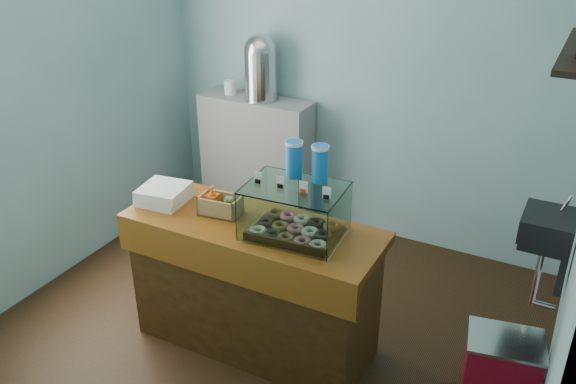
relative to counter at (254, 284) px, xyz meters
The scene contains 9 objects.
ground 0.52m from the counter, 90.00° to the left, with size 3.50×3.50×0.00m, color black.
room_shell 1.27m from the counter, 84.37° to the left, with size 3.54×3.04×2.82m.
counter is the anchor object (origin of this frame).
back_shelf 1.82m from the counter, 119.76° to the left, with size 1.00×0.32×1.10m, color gray.
display_case 0.67m from the counter, ahead, with size 0.58×0.45×0.52m.
condiment_crate 0.56m from the counter, behind, with size 0.26×0.18×0.18m.
pastry_boxes 0.81m from the counter, behind, with size 0.32×0.32×0.11m.
coffee_urn 2.01m from the counter, 118.04° to the left, with size 0.30×0.30×0.56m.
red_cooler 1.56m from the counter, 11.40° to the left, with size 0.49×0.40×0.38m.
Camera 1 is at (1.67, -2.97, 2.71)m, focal length 38.00 mm.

